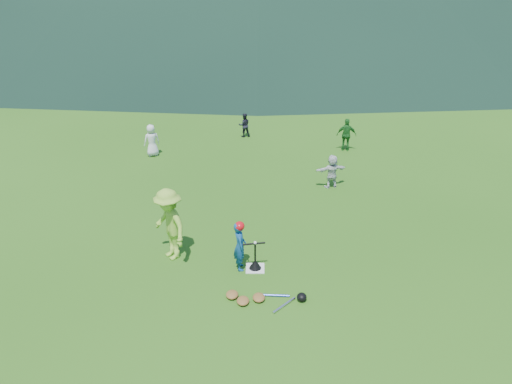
# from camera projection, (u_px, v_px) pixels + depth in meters

# --- Properties ---
(ground) EXTENTS (120.00, 120.00, 0.00)m
(ground) POSITION_uv_depth(u_px,v_px,m) (255.00, 269.00, 12.20)
(ground) COLOR #285713
(ground) RESTS_ON ground
(home_plate) EXTENTS (0.45, 0.45, 0.02)m
(home_plate) POSITION_uv_depth(u_px,v_px,m) (255.00, 268.00, 12.20)
(home_plate) COLOR silver
(home_plate) RESTS_ON ground
(baseball) EXTENTS (0.08, 0.08, 0.08)m
(baseball) POSITION_uv_depth(u_px,v_px,m) (255.00, 243.00, 11.89)
(baseball) COLOR white
(baseball) RESTS_ON batting_tee
(batter_child) EXTENTS (0.37, 0.50, 1.26)m
(batter_child) POSITION_uv_depth(u_px,v_px,m) (240.00, 246.00, 11.96)
(batter_child) COLOR navy
(batter_child) RESTS_ON ground
(adult_coach) EXTENTS (1.30, 1.38, 1.88)m
(adult_coach) POSITION_uv_depth(u_px,v_px,m) (169.00, 224.00, 12.29)
(adult_coach) COLOR #91C339
(adult_coach) RESTS_ON ground
(fielder_a) EXTENTS (0.71, 0.62, 1.23)m
(fielder_a) POSITION_uv_depth(u_px,v_px,m) (152.00, 140.00, 18.93)
(fielder_a) COLOR silver
(fielder_a) RESTS_ON ground
(fielder_b) EXTENTS (0.56, 0.48, 1.01)m
(fielder_b) POSITION_uv_depth(u_px,v_px,m) (244.00, 125.00, 21.00)
(fielder_b) COLOR black
(fielder_b) RESTS_ON ground
(fielder_c) EXTENTS (0.79, 0.40, 1.29)m
(fielder_c) POSITION_uv_depth(u_px,v_px,m) (346.00, 135.00, 19.41)
(fielder_c) COLOR #1E6520
(fielder_c) RESTS_ON ground
(fielder_d) EXTENTS (1.10, 0.63, 1.13)m
(fielder_d) POSITION_uv_depth(u_px,v_px,m) (332.00, 171.00, 16.31)
(fielder_d) COLOR silver
(fielder_d) RESTS_ON ground
(batting_tee) EXTENTS (0.30, 0.30, 0.68)m
(batting_tee) POSITION_uv_depth(u_px,v_px,m) (255.00, 264.00, 12.14)
(batting_tee) COLOR black
(batting_tee) RESTS_ON home_plate
(batter_gear) EXTENTS (0.73, 0.26, 0.62)m
(batter_gear) POSITION_uv_depth(u_px,v_px,m) (241.00, 228.00, 11.74)
(batter_gear) COLOR red
(batter_gear) RESTS_ON ground
(equipment_pile) EXTENTS (1.80, 0.77, 0.19)m
(equipment_pile) POSITION_uv_depth(u_px,v_px,m) (259.00, 298.00, 11.05)
(equipment_pile) COLOR olive
(equipment_pile) RESTS_ON ground
(outfield_fence) EXTENTS (70.07, 0.08, 1.33)m
(outfield_fence) POSITION_uv_depth(u_px,v_px,m) (259.00, 49.00, 37.24)
(outfield_fence) COLOR gray
(outfield_fence) RESTS_ON ground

